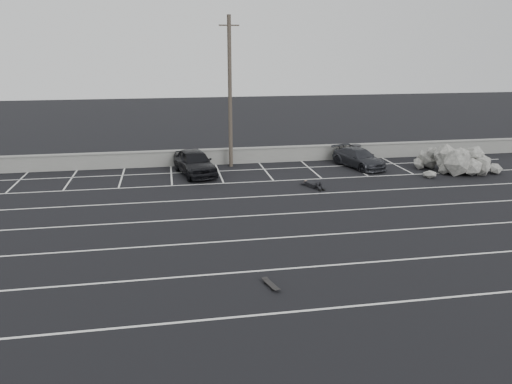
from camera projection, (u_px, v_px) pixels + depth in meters
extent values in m
plane|color=black|center=(295.00, 237.00, 21.07)|extent=(120.00, 120.00, 0.00)
cube|color=gray|center=(244.00, 156.00, 34.14)|extent=(50.00, 0.35, 1.00)
cube|color=gray|center=(244.00, 148.00, 34.00)|extent=(50.00, 0.45, 0.08)
cube|color=silver|center=(344.00, 307.00, 15.40)|extent=(36.00, 0.10, 0.01)
cube|color=silver|center=(316.00, 266.00, 18.23)|extent=(36.00, 0.10, 0.01)
cube|color=silver|center=(295.00, 237.00, 21.07)|extent=(36.00, 0.10, 0.01)
cube|color=silver|center=(280.00, 214.00, 23.90)|extent=(36.00, 0.10, 0.01)
cube|color=silver|center=(267.00, 196.00, 26.73)|extent=(36.00, 0.10, 0.01)
cube|color=silver|center=(257.00, 182.00, 29.56)|extent=(36.00, 0.10, 0.01)
cube|color=silver|center=(249.00, 170.00, 32.40)|extent=(36.00, 0.10, 0.01)
cube|color=silver|center=(18.00, 182.00, 29.56)|extent=(0.10, 5.00, 0.01)
cube|color=silver|center=(71.00, 179.00, 30.06)|extent=(0.10, 5.00, 0.01)
cube|color=silver|center=(122.00, 177.00, 30.57)|extent=(0.10, 5.00, 0.01)
cube|color=silver|center=(171.00, 175.00, 31.08)|extent=(0.10, 5.00, 0.01)
cube|color=silver|center=(219.00, 173.00, 31.59)|extent=(0.10, 5.00, 0.01)
cube|color=silver|center=(266.00, 171.00, 32.09)|extent=(0.10, 5.00, 0.01)
cube|color=silver|center=(311.00, 169.00, 32.60)|extent=(0.10, 5.00, 0.01)
cube|color=silver|center=(354.00, 167.00, 33.11)|extent=(0.10, 5.00, 0.01)
cube|color=silver|center=(396.00, 165.00, 33.62)|extent=(0.10, 5.00, 0.01)
cube|color=silver|center=(437.00, 163.00, 34.12)|extent=(0.10, 5.00, 0.01)
imported|color=black|center=(195.00, 162.00, 31.03)|extent=(2.86, 4.93, 1.58)
imported|color=#25262B|center=(359.00, 158.00, 32.95)|extent=(2.94, 4.58, 1.24)
cylinder|color=#4C4238|center=(230.00, 94.00, 32.00)|extent=(0.26, 0.26, 9.61)
cube|color=#4C4238|center=(229.00, 25.00, 30.83)|extent=(1.28, 0.09, 0.09)
cylinder|color=#242426|center=(356.00, 153.00, 35.10)|extent=(0.70, 0.70, 1.03)
cylinder|color=#242426|center=(356.00, 145.00, 34.95)|extent=(0.78, 0.78, 0.06)
cube|color=black|center=(271.00, 284.00, 16.68)|extent=(0.43, 0.86, 0.02)
cube|color=#242426|center=(267.00, 282.00, 16.93)|extent=(0.18, 0.10, 0.04)
cube|color=#242426|center=(275.00, 289.00, 16.45)|extent=(0.18, 0.10, 0.04)
cylinder|color=black|center=(265.00, 283.00, 16.89)|extent=(0.05, 0.07, 0.06)
cylinder|color=black|center=(270.00, 282.00, 16.98)|extent=(0.05, 0.07, 0.06)
cylinder|color=black|center=(272.00, 290.00, 16.41)|extent=(0.05, 0.07, 0.06)
cylinder|color=black|center=(278.00, 289.00, 16.49)|extent=(0.05, 0.07, 0.06)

